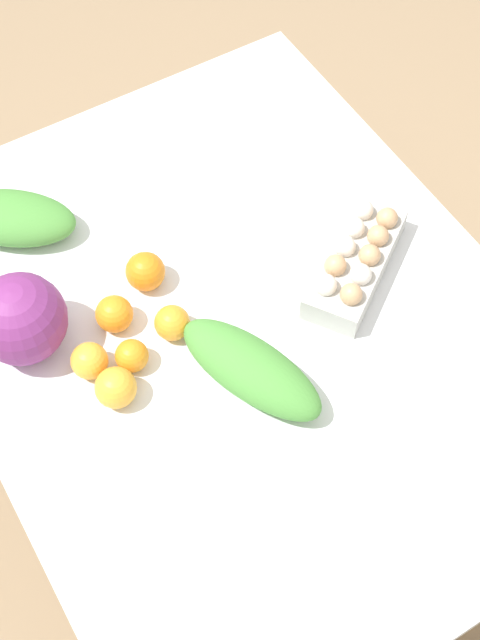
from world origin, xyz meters
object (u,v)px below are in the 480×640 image
object	(u,v)px
greens_bunch_chard	(251,369)
orange_5	(132,356)
egg_carton	(355,260)
orange_4	(116,388)
orange_2	(89,361)
cabbage_purple	(20,319)
orange_0	(114,314)
greens_bunch_scallion	(11,218)
orange_3	(172,323)
orange_1	(145,271)

from	to	relation	value
greens_bunch_chard	orange_5	xyz separation A→B (m)	(0.15, 0.17, -0.01)
greens_bunch_chard	orange_5	distance (m)	0.23
egg_carton	greens_bunch_chard	bearing A→B (deg)	-15.39
orange_4	orange_5	world-z (taller)	orange_4
orange_2	orange_5	distance (m)	0.08
cabbage_purple	orange_0	size ratio (longest dim) A/B	2.39
orange_2	orange_4	distance (m)	0.08
egg_carton	greens_bunch_scallion	world-z (taller)	egg_carton
orange_4	greens_bunch_scallion	bearing A→B (deg)	0.91
greens_bunch_scallion	orange_2	bearing A→B (deg)	178.71
greens_bunch_scallion	greens_bunch_chard	world-z (taller)	greens_bunch_chard
orange_3	cabbage_purple	bearing A→B (deg)	64.04
greens_bunch_scallion	cabbage_purple	bearing A→B (deg)	162.47
orange_5	greens_bunch_scallion	bearing A→B (deg)	8.80
greens_bunch_chard	orange_3	xyz separation A→B (m)	(0.17, 0.07, -0.01)
greens_bunch_scallion	orange_4	world-z (taller)	greens_bunch_scallion
greens_bunch_chard	orange_0	bearing A→B (deg)	33.43
greens_bunch_chard	orange_4	xyz separation A→B (m)	(0.10, 0.23, -0.01)
orange_1	egg_carton	bearing A→B (deg)	-117.32
greens_bunch_chard	orange_0	distance (m)	0.29
orange_0	orange_1	world-z (taller)	orange_1
greens_bunch_chard	orange_3	bearing A→B (deg)	23.68
cabbage_purple	orange_3	xyz separation A→B (m)	(-0.12, -0.25, -0.05)
orange_5	orange_0	bearing A→B (deg)	-7.53
greens_bunch_scallion	orange_0	world-z (taller)	greens_bunch_scallion
cabbage_purple	orange_2	world-z (taller)	cabbage_purple
greens_bunch_chard	orange_1	size ratio (longest dim) A/B	3.88
orange_3	orange_5	distance (m)	0.10
orange_4	orange_2	bearing A→B (deg)	11.68
egg_carton	orange_2	size ratio (longest dim) A/B	4.41
orange_2	orange_0	bearing A→B (deg)	-51.60
orange_4	orange_5	bearing A→B (deg)	-49.52
egg_carton	greens_bunch_scallion	bearing A→B (deg)	-74.18
greens_bunch_chard	orange_4	bearing A→B (deg)	67.27
orange_4	orange_1	bearing A→B (deg)	-39.58
greens_bunch_chard	cabbage_purple	bearing A→B (deg)	48.13
greens_bunch_chard	orange_5	world-z (taller)	greens_bunch_chard
orange_3	orange_5	world-z (taller)	orange_3
cabbage_purple	orange_2	distance (m)	0.15
orange_0	orange_4	distance (m)	0.16
orange_3	orange_1	bearing A→B (deg)	-4.79
greens_bunch_scallion	greens_bunch_chard	distance (m)	0.61
egg_carton	orange_0	xyz separation A→B (m)	(0.14, 0.47, -0.01)
orange_2	cabbage_purple	bearing A→B (deg)	33.73
orange_5	cabbage_purple	bearing A→B (deg)	46.10
greens_bunch_chard	orange_5	size ratio (longest dim) A/B	4.82
orange_1	orange_3	world-z (taller)	orange_1
cabbage_purple	orange_0	world-z (taller)	cabbage_purple
orange_4	cabbage_purple	bearing A→B (deg)	25.73
orange_1	orange_0	bearing A→B (deg)	119.98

